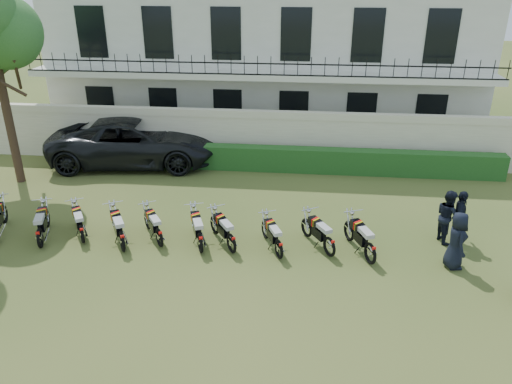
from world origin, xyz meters
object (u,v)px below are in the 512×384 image
at_px(motorcycle_3, 122,237).
at_px(motorcycle_7, 279,245).
at_px(motorcycle_4, 159,233).
at_px(officer_4, 448,216).
at_px(motorcycle_6, 231,239).
at_px(suv, 135,142).
at_px(motorcycle_9, 371,249).
at_px(motorcycle_8, 330,242).
at_px(motorcycle_2, 81,230).
at_px(officer_5, 459,217).
at_px(officer_3, 457,240).
at_px(motorcycle_1, 39,233).
at_px(motorcycle_5, 200,238).

distance_m(motorcycle_3, motorcycle_7, 4.61).
distance_m(motorcycle_4, officer_4, 8.72).
xyz_separation_m(motorcycle_6, suv, (-5.16, 6.92, 0.49)).
xyz_separation_m(motorcycle_9, officer_4, (2.43, 1.62, 0.33)).
xyz_separation_m(motorcycle_3, motorcycle_8, (6.05, 0.37, -0.02)).
bearing_deg(motorcycle_8, motorcycle_2, 148.94).
relative_size(motorcycle_3, officer_5, 1.05).
height_order(motorcycle_6, motorcycle_7, motorcycle_6).
relative_size(motorcycle_2, motorcycle_3, 0.91).
distance_m(motorcycle_4, motorcycle_7, 3.61).
height_order(suv, officer_4, suv).
relative_size(motorcycle_2, motorcycle_7, 0.94).
height_order(motorcycle_4, officer_3, officer_3).
height_order(motorcycle_4, officer_5, officer_5).
bearing_deg(officer_5, motorcycle_7, 124.09).
relative_size(motorcycle_6, motorcycle_8, 0.99).
height_order(motorcycle_8, motorcycle_9, motorcycle_9).
relative_size(motorcycle_4, motorcycle_8, 0.95).
distance_m(motorcycle_1, suv, 7.25).
relative_size(motorcycle_4, motorcycle_5, 0.86).
xyz_separation_m(motorcycle_3, motorcycle_5, (2.30, 0.18, -0.01)).
bearing_deg(motorcycle_2, motorcycle_5, -33.91).
xyz_separation_m(motorcycle_2, motorcycle_4, (2.40, 0.03, 0.00)).
bearing_deg(motorcycle_8, officer_5, -12.73).
bearing_deg(motorcycle_4, officer_4, -24.57).
bearing_deg(officer_5, motorcycle_6, 119.49).
bearing_deg(officer_4, officer_3, 162.24).
height_order(motorcycle_8, officer_3, officer_3).
bearing_deg(motorcycle_6, motorcycle_1, 150.46).
height_order(motorcycle_2, motorcycle_7, motorcycle_2).
relative_size(motorcycle_8, officer_4, 1.00).
relative_size(motorcycle_1, motorcycle_7, 1.10).
height_order(motorcycle_6, officer_4, officer_4).
relative_size(motorcycle_9, suv, 0.27).
bearing_deg(officer_5, motorcycle_5, 118.71).
xyz_separation_m(motorcycle_2, motorcycle_9, (8.58, -0.28, 0.05)).
bearing_deg(motorcycle_9, officer_5, 8.18).
height_order(motorcycle_3, officer_4, officer_4).
bearing_deg(motorcycle_1, suv, 66.71).
height_order(motorcycle_4, motorcycle_8, motorcycle_8).
height_order(motorcycle_3, motorcycle_6, motorcycle_3).
bearing_deg(motorcycle_4, motorcycle_1, 153.66).
distance_m(motorcycle_4, motorcycle_6, 2.20).
distance_m(motorcycle_7, motorcycle_9, 2.58).
bearing_deg(officer_4, motorcycle_6, 89.64).
xyz_separation_m(motorcycle_2, motorcycle_3, (1.39, -0.36, 0.04)).
height_order(motorcycle_1, motorcycle_8, motorcycle_1).
relative_size(motorcycle_8, officer_3, 0.99).
relative_size(motorcycle_1, motorcycle_2, 1.17).
bearing_deg(motorcycle_2, motorcycle_4, -30.41).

